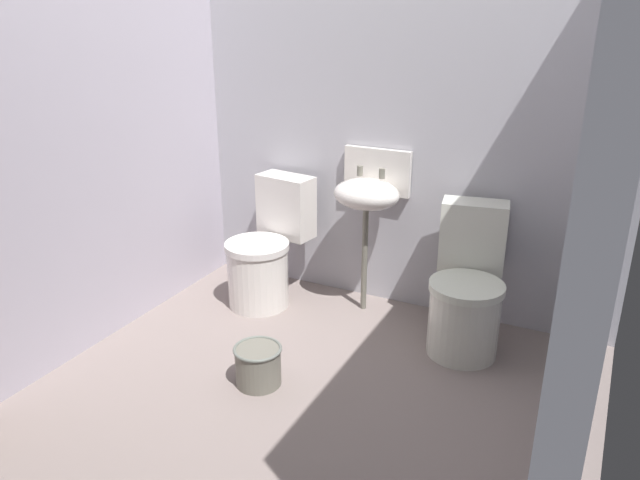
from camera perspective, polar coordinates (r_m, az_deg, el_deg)
ground_plane at (r=3.20m, az=-2.38°, el=-14.15°), size 2.83×2.70×0.08m
wall_back at (r=3.76m, az=6.36°, el=11.08°), size 2.83×0.10×2.32m
wall_left at (r=3.55m, az=-20.32°, el=9.29°), size 0.10×2.50×2.32m
wall_right at (r=2.46m, az=25.19°, el=3.78°), size 0.10×2.50×2.32m
toilet_left at (r=3.92m, az=-4.96°, el=-1.22°), size 0.46×0.64×0.78m
toilet_right at (r=3.48m, az=13.38°, el=-4.79°), size 0.48×0.65×0.78m
sink at (r=3.68m, az=4.47°, el=4.41°), size 0.42×0.35×0.99m
bucket at (r=3.18m, az=-5.73°, el=-11.38°), size 0.25×0.25×0.21m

